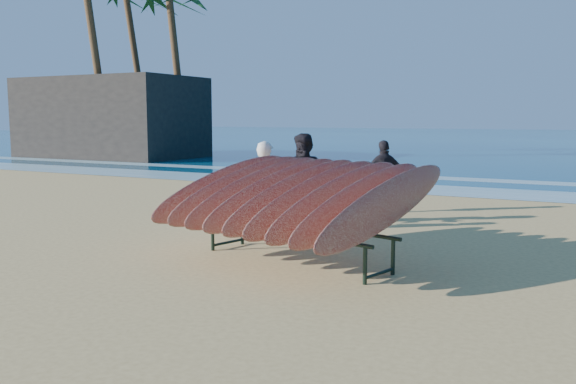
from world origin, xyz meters
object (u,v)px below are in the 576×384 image
(surfboard_rack, at_px, (295,196))
(person_white, at_px, (265,186))
(person_dark_a, at_px, (305,179))
(person_dark_b, at_px, (384,176))
(building, at_px, (111,118))
(palm_mid, at_px, (176,4))

(surfboard_rack, relative_size, person_white, 2.29)
(person_dark_a, relative_size, person_dark_b, 1.12)
(person_white, xyz_separation_m, building, (-17.75, 14.62, 1.23))
(surfboard_rack, height_order, person_dark_a, person_dark_a)
(person_dark_b, xyz_separation_m, building, (-18.98, 11.43, 1.27))
(palm_mid, bearing_deg, person_dark_a, -45.35)
(person_white, xyz_separation_m, person_dark_b, (1.23, 3.19, -0.03))
(person_white, distance_m, building, 23.03)
(surfboard_rack, relative_size, palm_mid, 0.45)
(person_dark_a, bearing_deg, palm_mid, 130.71)
(person_white, bearing_deg, surfboard_rack, 132.52)
(person_white, relative_size, building, 0.18)
(person_white, height_order, palm_mid, palm_mid)
(building, height_order, palm_mid, palm_mid)
(person_dark_b, relative_size, palm_mid, 0.19)
(palm_mid, bearing_deg, building, -169.50)
(building, bearing_deg, palm_mid, 10.50)
(person_white, relative_size, person_dark_b, 1.04)
(person_dark_b, xyz_separation_m, palm_mid, (-15.09, 12.15, 6.93))
(surfboard_rack, bearing_deg, person_dark_b, 108.90)
(person_white, height_order, person_dark_a, person_dark_a)
(person_dark_b, bearing_deg, surfboard_rack, 52.43)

